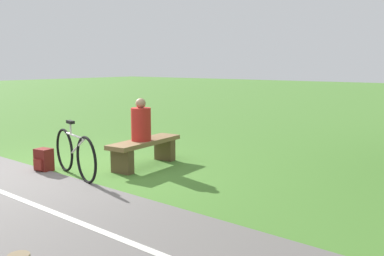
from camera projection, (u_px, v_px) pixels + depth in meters
The scene contains 5 objects.
ground_plane at pixel (67, 172), 7.66m from camera, with size 80.00×80.00×0.00m, color #477A2D.
bench at pixel (145, 148), 8.04m from camera, with size 1.69×0.60×0.50m.
person_seated at pixel (141, 123), 7.88m from camera, with size 0.39×0.39×0.77m.
bicycle at pixel (75, 154), 7.25m from camera, with size 0.51×1.68×0.94m.
backpack at pixel (44, 160), 7.68m from camera, with size 0.30×0.31×0.40m.
Camera 1 is at (4.49, 6.36, 1.89)m, focal length 40.77 mm.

